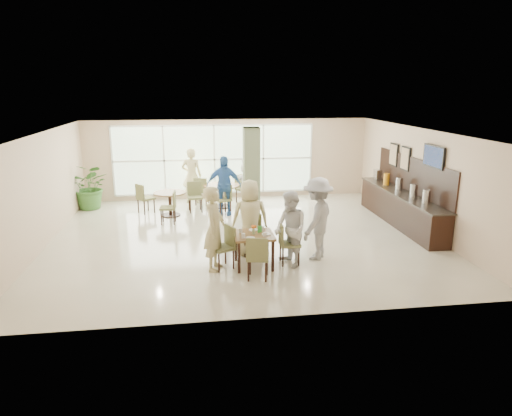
{
  "coord_description": "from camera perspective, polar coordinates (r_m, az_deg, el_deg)",
  "views": [
    {
      "loc": [
        -1.24,
        -11.6,
        3.91
      ],
      "look_at": [
        0.2,
        -1.2,
        1.1
      ],
      "focal_mm": 32.0,
      "sensor_mm": 36.0,
      "label": 1
    }
  ],
  "objects": [
    {
      "name": "main_table",
      "position": [
        10.12,
        -0.29,
        -3.83
      ],
      "size": [
        0.87,
        0.87,
        0.75
      ],
      "color": "brown",
      "rests_on": "ground"
    },
    {
      "name": "chairs_table_left",
      "position": [
        14.37,
        -10.73,
        0.88
      ],
      "size": [
        2.12,
        1.83,
        0.95
      ],
      "color": "brown",
      "rests_on": "ground"
    },
    {
      "name": "round_table_right",
      "position": [
        15.19,
        -4.33,
        2.32
      ],
      "size": [
        1.19,
        1.19,
        0.75
      ],
      "color": "brown",
      "rests_on": "ground"
    },
    {
      "name": "chairs_main_table",
      "position": [
        10.18,
        -0.04,
        -4.73
      ],
      "size": [
        2.06,
        1.91,
        0.95
      ],
      "color": "brown",
      "rests_on": "ground"
    },
    {
      "name": "teen_standing",
      "position": [
        10.59,
        7.64,
        -1.32
      ],
      "size": [
        1.3,
        1.43,
        1.92
      ],
      "primitive_type": "imported",
      "rotation": [
        0.0,
        0.0,
        -2.18
      ],
      "color": "#ABAAAD",
      "rests_on": "ground"
    },
    {
      "name": "teen_right",
      "position": [
        10.11,
        4.3,
        -2.67
      ],
      "size": [
        0.85,
        0.97,
        1.7
      ],
      "primitive_type": "imported",
      "rotation": [
        0.0,
        0.0,
        -1.29
      ],
      "color": "white",
      "rests_on": "ground"
    },
    {
      "name": "wall_tv",
      "position": [
        12.74,
        21.33,
        6.02
      ],
      "size": [
        0.06,
        1.0,
        0.58
      ],
      "color": "black",
      "rests_on": "ground"
    },
    {
      "name": "adult_a",
      "position": [
        14.22,
        -4.05,
        2.84
      ],
      "size": [
        1.18,
        0.79,
        1.85
      ],
      "primitive_type": "imported",
      "rotation": [
        0.0,
        0.0,
        -0.17
      ],
      "color": "#3C6EB4",
      "rests_on": "ground"
    },
    {
      "name": "round_table_left",
      "position": [
        14.37,
        -10.71,
        1.21
      ],
      "size": [
        1.01,
        1.01,
        0.75
      ],
      "color": "brown",
      "rests_on": "ground"
    },
    {
      "name": "potted_plant",
      "position": [
        15.82,
        -19.96,
        2.56
      ],
      "size": [
        1.65,
        1.65,
        1.5
      ],
      "primitive_type": "imported",
      "rotation": [
        0.0,
        0.0,
        -0.26
      ],
      "color": "#396F2C",
      "rests_on": "ground"
    },
    {
      "name": "ground",
      "position": [
        12.31,
        -1.69,
        -3.55
      ],
      "size": [
        10.0,
        10.0,
        0.0
      ],
      "primitive_type": "plane",
      "color": "beige",
      "rests_on": "ground"
    },
    {
      "name": "framed_art_b",
      "position": [
        14.9,
        16.83,
        6.4
      ],
      "size": [
        0.05,
        0.55,
        0.7
      ],
      "color": "black",
      "rests_on": "ground"
    },
    {
      "name": "teen_far",
      "position": [
        10.75,
        -0.76,
        -1.23
      ],
      "size": [
        0.9,
        0.51,
        1.82
      ],
      "primitive_type": "imported",
      "rotation": [
        0.0,
        0.0,
        3.18
      ],
      "color": "#CCC188",
      "rests_on": "ground"
    },
    {
      "name": "chairs_table_right",
      "position": [
        15.22,
        -4.16,
        1.9
      ],
      "size": [
        2.03,
        2.05,
        0.95
      ],
      "color": "brown",
      "rests_on": "ground"
    },
    {
      "name": "tabletop_clutter",
      "position": [
        10.06,
        -0.19,
        -2.96
      ],
      "size": [
        0.69,
        0.76,
        0.21
      ],
      "color": "white",
      "rests_on": "main_table"
    },
    {
      "name": "framed_art_a",
      "position": [
        14.19,
        18.16,
        5.89
      ],
      "size": [
        0.05,
        0.55,
        0.7
      ],
      "color": "black",
      "rests_on": "ground"
    },
    {
      "name": "adult_b",
      "position": [
        15.2,
        -1.11,
        3.17
      ],
      "size": [
        0.88,
        1.57,
        1.6
      ],
      "primitive_type": "imported",
      "rotation": [
        0.0,
        0.0,
        -1.4
      ],
      "color": "white",
      "rests_on": "ground"
    },
    {
      "name": "adult_standing",
      "position": [
        15.77,
        -8.05,
        4.03
      ],
      "size": [
        0.77,
        0.58,
        1.91
      ],
      "primitive_type": "imported",
      "rotation": [
        0.0,
        0.0,
        2.95
      ],
      "color": "#CCC188",
      "rests_on": "ground"
    },
    {
      "name": "buffet_counter",
      "position": [
        13.9,
        17.68,
        0.28
      ],
      "size": [
        0.64,
        4.7,
        1.95
      ],
      "color": "black",
      "rests_on": "ground"
    },
    {
      "name": "teen_left",
      "position": [
        9.9,
        -5.23,
        -2.59
      ],
      "size": [
        0.63,
        0.78,
        1.86
      ],
      "primitive_type": "imported",
      "rotation": [
        0.0,
        0.0,
        1.26
      ],
      "color": "#CCC188",
      "rests_on": "ground"
    },
    {
      "name": "window_bank",
      "position": [
        16.27,
        -5.22,
        6.05
      ],
      "size": [
        7.0,
        0.04,
        7.0
      ],
      "color": "silver",
      "rests_on": "ground"
    },
    {
      "name": "column",
      "position": [
        13.15,
        -0.58,
        3.97
      ],
      "size": [
        0.45,
        0.45,
        2.8
      ],
      "primitive_type": "cube",
      "color": "#697753",
      "rests_on": "ground"
    },
    {
      "name": "room_shell",
      "position": [
        11.87,
        -1.76,
        4.26
      ],
      "size": [
        10.0,
        10.0,
        10.0
      ],
      "color": "white",
      "rests_on": "ground"
    }
  ]
}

